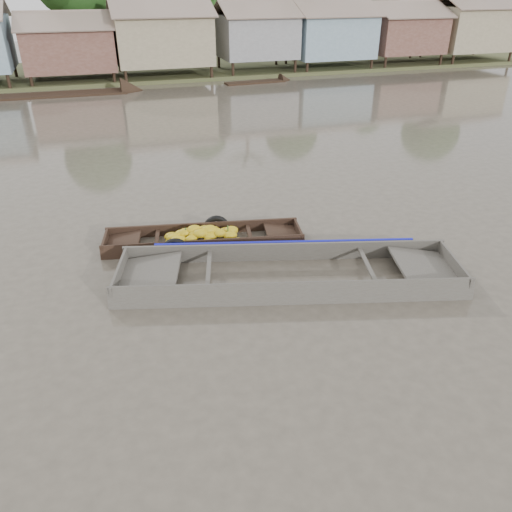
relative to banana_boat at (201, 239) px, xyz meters
name	(u,v)px	position (x,y,z in m)	size (l,w,h in m)	color
ground	(260,296)	(0.70, -2.93, -0.14)	(120.00, 120.00, 0.00)	#4B4439
riverbank	(164,29)	(3.73, 28.94, 2.93)	(120.00, 12.47, 10.22)	#384723
banana_boat	(201,239)	(0.00, 0.00, 0.00)	(5.44, 2.24, 0.76)	black
viewer_boat	(289,277)	(1.58, -2.48, -0.07)	(8.31, 4.15, 0.65)	#413D37
distant_boats	(175,98)	(2.71, 19.57, -0.19)	(46.77, 15.45, 0.35)	black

